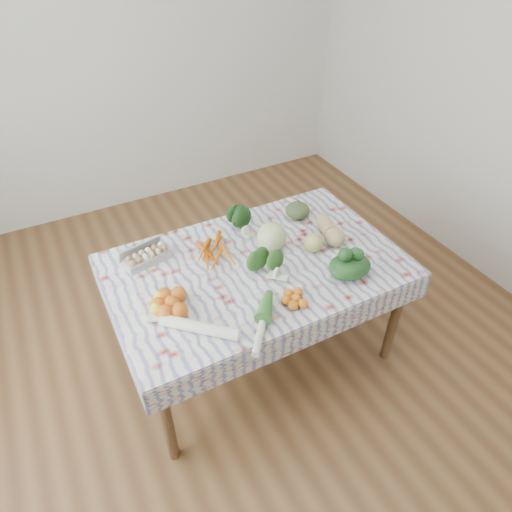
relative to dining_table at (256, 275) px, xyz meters
The scene contains 17 objects.
ground 0.68m from the dining_table, ahead, with size 4.50×4.50×0.00m, color brown.
wall_back 2.36m from the dining_table, 90.00° to the left, with size 4.00×0.04×2.80m, color silver.
dining_table is the anchor object (origin of this frame).
tablecloth 0.08m from the dining_table, ahead, with size 1.66×1.06×0.01m, color silver.
egg_carton 0.63m from the dining_table, 150.84° to the left, with size 0.27×0.11×0.07m, color #A8A7A3.
carrot_bunch 0.28m from the dining_table, 138.44° to the left, with size 0.25×0.23×0.05m, color #CA5704.
kale_bunch 0.36m from the dining_table, 78.99° to the left, with size 0.16×0.14×0.14m, color #143411.
kabocha_squash 0.56m from the dining_table, 32.81° to the left, with size 0.16×0.16×0.10m, color #3F4C28.
cabbage 0.24m from the dining_table, 29.63° to the left, with size 0.17×0.17×0.17m, color #BBD080.
butternut_squash 0.54m from the dining_table, ahead, with size 0.12×0.27×0.12m, color tan.
orange_cluster 0.57m from the dining_table, 167.31° to the right, with size 0.27×0.27×0.09m, color #D46116.
broccoli 0.18m from the dining_table, 82.83° to the right, with size 0.16×0.16×0.11m, color #234F18.
mandarin_cluster 0.38m from the dining_table, 83.95° to the right, with size 0.18×0.18×0.05m, color orange.
grapefruit 0.39m from the dining_table, ahead, with size 0.11×0.11×0.11m, color #C1BD5E.
spinach_bag 0.54m from the dining_table, 37.31° to the right, with size 0.25×0.20×0.11m, color #153614.
daikon 0.59m from the dining_table, 145.95° to the right, with size 0.06×0.06×0.42m, color white.
leek 0.49m from the dining_table, 114.18° to the right, with size 0.04×0.04×0.39m, color beige.
Camera 1 is at (-0.93, -1.77, 2.44)m, focal length 32.00 mm.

